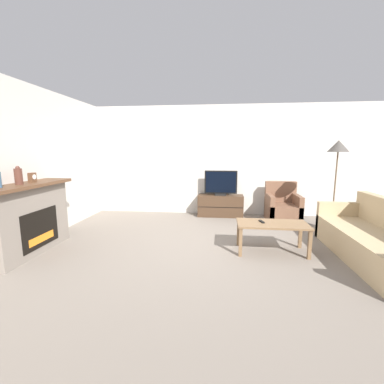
{
  "coord_description": "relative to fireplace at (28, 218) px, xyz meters",
  "views": [
    {
      "loc": [
        0.22,
        -4.06,
        1.6
      ],
      "look_at": [
        -0.3,
        0.54,
        0.85
      ],
      "focal_mm": 24.0,
      "sensor_mm": 36.0,
      "label": 1
    }
  ],
  "objects": [
    {
      "name": "wall_left",
      "position": [
        -0.23,
        0.5,
        0.79
      ],
      "size": [
        0.06,
        12.0,
        2.7
      ],
      "color": "beige",
      "rests_on": "ground"
    },
    {
      "name": "tv_stand",
      "position": [
        2.98,
        2.65,
        -0.3
      ],
      "size": [
        1.1,
        0.41,
        0.52
      ],
      "color": "#422D1E",
      "rests_on": "ground"
    },
    {
      "name": "mantel_clock",
      "position": [
        0.02,
        0.16,
        0.62
      ],
      "size": [
        0.08,
        0.11,
        0.15
      ],
      "color": "brown",
      "rests_on": "fireplace"
    },
    {
      "name": "floor_lamp",
      "position": [
        5.18,
        1.65,
        1.03
      ],
      "size": [
        0.38,
        0.38,
        1.79
      ],
      "color": "black",
      "rests_on": "ground"
    },
    {
      "name": "coffee_table",
      "position": [
        3.79,
        0.46,
        -0.15
      ],
      "size": [
        1.09,
        0.54,
        0.47
      ],
      "color": "brown",
      "rests_on": "ground"
    },
    {
      "name": "armchair",
      "position": [
        4.39,
        2.37,
        -0.27
      ],
      "size": [
        0.7,
        0.76,
        0.88
      ],
      "color": "brown",
      "rests_on": "ground"
    },
    {
      "name": "ground_plane",
      "position": [
        2.75,
        0.5,
        -0.56
      ],
      "size": [
        24.0,
        24.0,
        0.0
      ],
      "primitive_type": "plane",
      "color": "slate"
    },
    {
      "name": "wall_back",
      "position": [
        2.75,
        2.92,
        0.79
      ],
      "size": [
        12.0,
        0.06,
        2.7
      ],
      "color": "beige",
      "rests_on": "ground"
    },
    {
      "name": "couch",
      "position": [
        5.24,
        0.23,
        -0.27
      ],
      "size": [
        0.84,
        2.24,
        0.88
      ],
      "color": "tan",
      "rests_on": "ground"
    },
    {
      "name": "remote",
      "position": [
        3.63,
        0.49,
        -0.08
      ],
      "size": [
        0.08,
        0.16,
        0.02
      ],
      "rotation": [
        0.0,
        0.0,
        0.26
      ],
      "color": "black",
      "rests_on": "coffee_table"
    },
    {
      "name": "fireplace",
      "position": [
        0.0,
        0.0,
        0.0
      ],
      "size": [
        0.52,
        1.56,
        1.1
      ],
      "color": "slate",
      "rests_on": "ground"
    },
    {
      "name": "mantel_vase_centre_left",
      "position": [
        0.02,
        -0.12,
        0.67
      ],
      "size": [
        0.11,
        0.11,
        0.27
      ],
      "color": "#512D23",
      "rests_on": "fireplace"
    },
    {
      "name": "tv",
      "position": [
        2.98,
        2.65,
        0.24
      ],
      "size": [
        0.79,
        0.18,
        0.6
      ],
      "color": "black",
      "rests_on": "tv_stand"
    }
  ]
}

